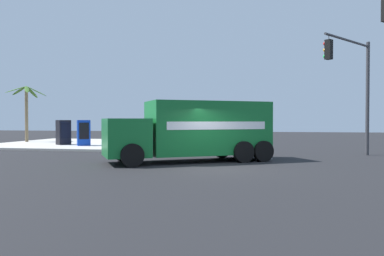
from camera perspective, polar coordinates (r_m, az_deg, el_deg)
ground_plane at (r=15.42m, az=4.31°, el=-6.16°), size 100.00×100.00×0.00m
sidewalk_corner_far at (r=31.80m, az=-16.68°, el=-2.30°), size 12.49×12.49×0.14m
delivery_truck at (r=17.86m, az=0.37°, el=-0.35°), size 6.17×8.00×2.87m
traffic_light_secondary at (r=22.02m, az=23.70°, el=6.92°), size 3.89×3.03×6.38m
pickup_maroon at (r=23.66m, az=-3.34°, el=-1.84°), size 2.54×5.33×1.38m
vending_machine_red at (r=29.76m, az=-19.04°, el=-0.63°), size 1.17×1.14×1.85m
vending_machine_blue at (r=28.23m, az=-16.22°, el=-0.71°), size 1.11×1.16×1.85m
palm_tree_far at (r=34.84m, az=-23.98°, el=3.44°), size 3.30×3.43×4.78m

